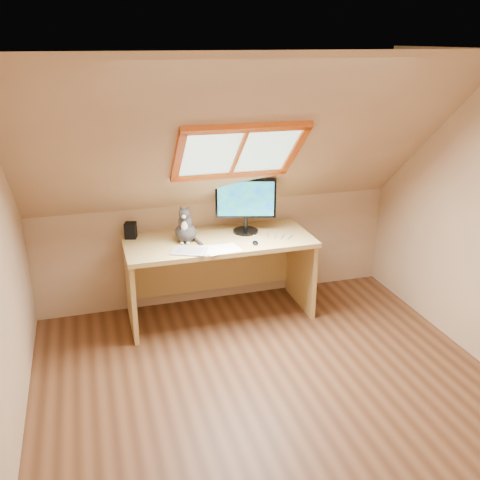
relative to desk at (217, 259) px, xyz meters
name	(u,v)px	position (x,y,z in m)	size (l,w,h in m)	color
ground	(278,401)	(0.08, -1.45, -0.54)	(3.50, 3.50, 0.00)	brown
room_shell	(290,218)	(0.08, -1.54, 0.89)	(3.52, 3.52, 2.41)	tan
desk	(217,259)	(0.00, 0.00, 0.00)	(1.69, 0.74, 0.77)	tan
monitor	(246,202)	(0.28, 0.02, 0.52)	(0.54, 0.23, 0.51)	black
cat	(185,228)	(-0.30, -0.05, 0.35)	(0.24, 0.27, 0.35)	#393532
desk_speaker	(131,230)	(-0.76, 0.18, 0.30)	(0.10, 0.10, 0.14)	black
graphics_tablet	(190,251)	(-0.31, -0.31, 0.24)	(0.29, 0.21, 0.01)	#B2B2B7
mouse	(255,243)	(0.27, -0.29, 0.25)	(0.05, 0.09, 0.03)	black
papers	(216,250)	(-0.09, -0.33, 0.23)	(0.33, 0.27, 0.00)	white
cables	(270,238)	(0.45, -0.19, 0.24)	(0.51, 0.26, 0.01)	silver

